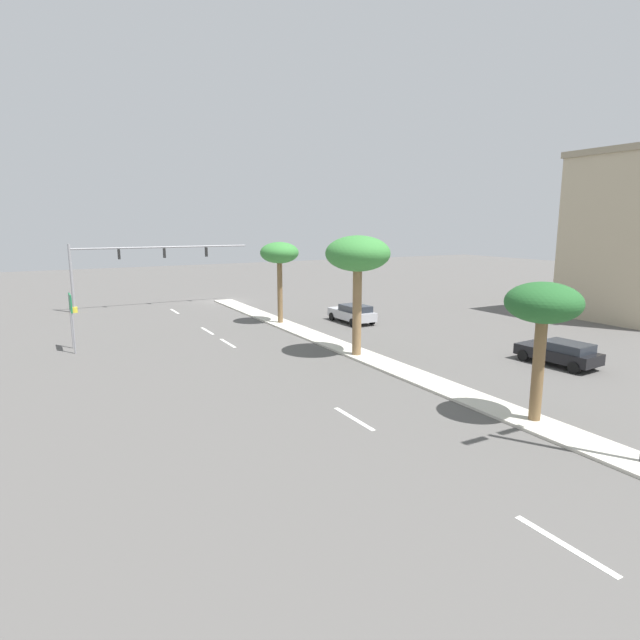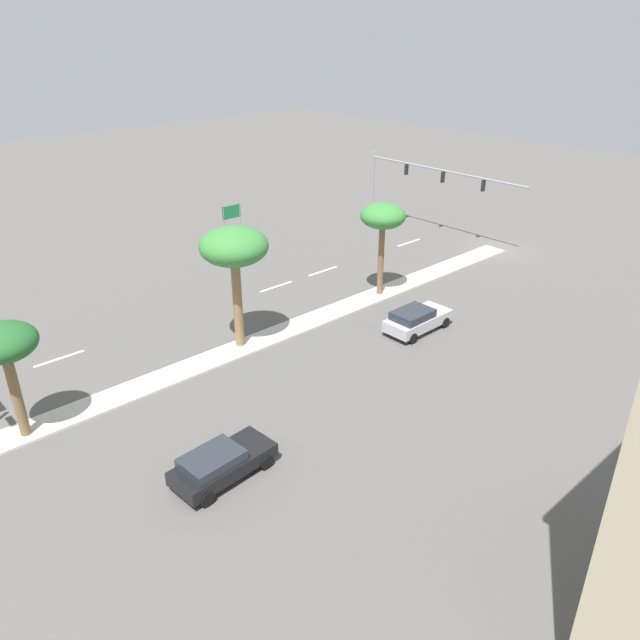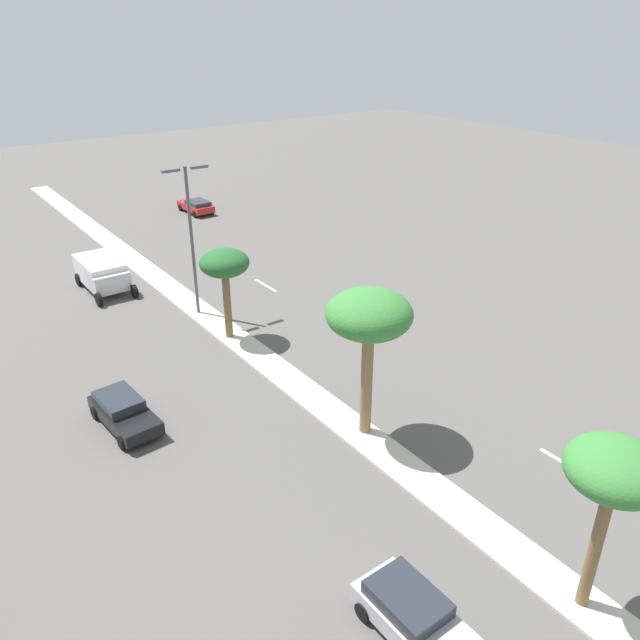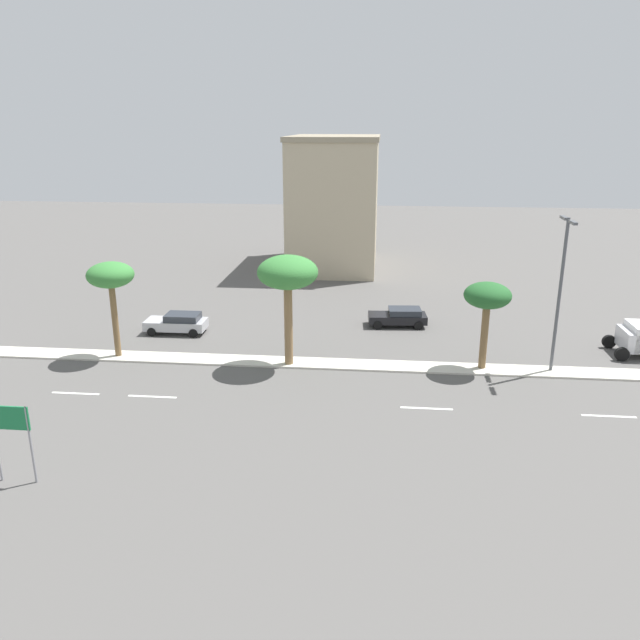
# 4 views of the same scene
# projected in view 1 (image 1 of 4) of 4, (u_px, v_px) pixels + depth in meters

# --- Properties ---
(ground_plane) EXTENTS (160.00, 160.00, 0.00)m
(ground_plane) POSITION_uv_depth(u_px,v_px,m) (442.00, 388.00, 24.64)
(ground_plane) COLOR #565451
(median_curb) EXTENTS (1.80, 82.90, 0.12)m
(median_curb) POSITION_uv_depth(u_px,v_px,m) (637.00, 464.00, 16.71)
(median_curb) COLOR beige
(median_curb) RESTS_ON ground
(lane_stripe_inboard) EXTENTS (0.20, 2.80, 0.01)m
(lane_stripe_inboard) POSITION_uv_depth(u_px,v_px,m) (175.00, 311.00, 46.10)
(lane_stripe_inboard) COLOR silver
(lane_stripe_inboard) RESTS_ON ground
(lane_stripe_leading) EXTENTS (0.20, 2.80, 0.01)m
(lane_stripe_leading) POSITION_uv_depth(u_px,v_px,m) (207.00, 331.00, 37.68)
(lane_stripe_leading) COLOR silver
(lane_stripe_leading) RESTS_ON ground
(lane_stripe_far) EXTENTS (0.20, 2.80, 0.01)m
(lane_stripe_far) POSITION_uv_depth(u_px,v_px,m) (228.00, 343.00, 33.82)
(lane_stripe_far) COLOR silver
(lane_stripe_far) RESTS_ON ground
(lane_stripe_left) EXTENTS (0.20, 2.80, 0.01)m
(lane_stripe_left) POSITION_uv_depth(u_px,v_px,m) (354.00, 419.00, 20.72)
(lane_stripe_left) COLOR silver
(lane_stripe_left) RESTS_ON ground
(lane_stripe_trailing) EXTENTS (0.20, 2.80, 0.01)m
(lane_stripe_trailing) POSITION_uv_depth(u_px,v_px,m) (564.00, 545.00, 12.59)
(lane_stripe_trailing) COLOR silver
(lane_stripe_trailing) RESTS_ON ground
(traffic_signal_gantry) EXTENTS (16.36, 0.53, 6.01)m
(traffic_signal_gantry) POSITION_uv_depth(u_px,v_px,m) (125.00, 266.00, 46.89)
(traffic_signal_gantry) COLOR gray
(traffic_signal_gantry) RESTS_ON ground
(directional_road_sign) EXTENTS (0.10, 1.72, 3.53)m
(directional_road_sign) POSITION_uv_depth(u_px,v_px,m) (71.00, 309.00, 31.31)
(directional_road_sign) COLOR gray
(directional_road_sign) RESTS_ON ground
(palm_tree_inboard) EXTENTS (2.95, 2.95, 6.23)m
(palm_tree_inboard) POSITION_uv_depth(u_px,v_px,m) (279.00, 255.00, 39.38)
(palm_tree_inboard) COLOR brown
(palm_tree_inboard) RESTS_ON median_curb
(palm_tree_trailing) EXTENTS (3.72, 3.72, 6.95)m
(palm_tree_trailing) POSITION_uv_depth(u_px,v_px,m) (358.00, 256.00, 29.41)
(palm_tree_trailing) COLOR olive
(palm_tree_trailing) RESTS_ON median_curb
(palm_tree_mid) EXTENTS (2.85, 2.85, 5.44)m
(palm_tree_mid) POSITION_uv_depth(u_px,v_px,m) (543.00, 307.00, 19.51)
(palm_tree_mid) COLOR brown
(palm_tree_mid) RESTS_ON median_curb
(sedan_black_near) EXTENTS (2.22, 4.46, 1.37)m
(sedan_black_near) POSITION_uv_depth(u_px,v_px,m) (560.00, 352.00, 28.42)
(sedan_black_near) COLOR black
(sedan_black_near) RESTS_ON ground
(sedan_silver_front) EXTENTS (2.04, 4.39, 1.47)m
(sedan_silver_front) POSITION_uv_depth(u_px,v_px,m) (353.00, 313.00, 40.69)
(sedan_silver_front) COLOR #B2B2B7
(sedan_silver_front) RESTS_ON ground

